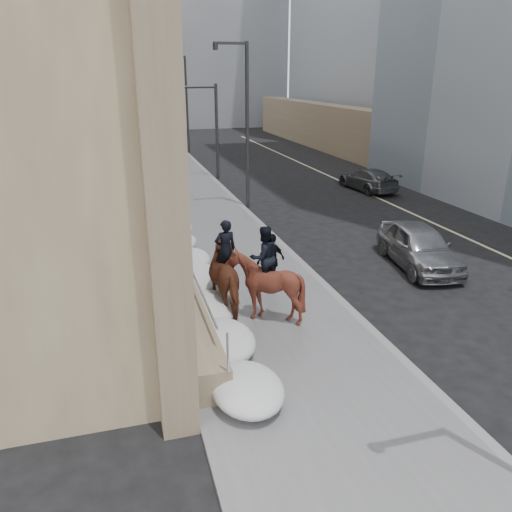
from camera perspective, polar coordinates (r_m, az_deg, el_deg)
The scene contains 17 objects.
ground at distance 12.86m, azimuth 2.81°, elevation -10.55°, with size 140.00×140.00×0.00m, color black.
sidewalk at distance 21.77m, azimuth -5.60°, elevation 2.63°, with size 5.00×80.00×0.12m, color #58585B.
curb at distance 22.36m, azimuth 1.02°, elevation 3.19°, with size 0.24×80.00×0.12m, color slate.
lane_line at distance 25.71m, azimuth 18.12°, elevation 4.32°, with size 0.15×70.00×0.01m, color #BFB78C.
limestone_building at distance 30.56m, azimuth -20.68°, elevation 23.31°, with size 6.10×44.00×18.00m.
far_podium at distance 28.38m, azimuth 27.10°, elevation 8.67°, with size 2.00×80.00×4.00m, color #7B6450.
bg_building_mid at distance 71.27m, azimuth -10.77°, elevation 25.74°, with size 30.00×12.00×28.00m, color slate.
bg_building_far at distance 82.57m, azimuth -18.91°, elevation 21.46°, with size 24.00×12.00×20.00m, color gray.
streetlight_mid at distance 25.35m, azimuth -1.38°, elevation 15.61°, with size 1.71×0.24×8.00m.
streetlight_far at distance 44.96m, azimuth -8.14°, elevation 17.36°, with size 1.71×0.24×8.00m.
traffic_signal at distance 33.06m, azimuth -6.17°, elevation 15.53°, with size 4.10×0.22×6.00m.
snow_bank at distance 19.66m, azimuth -8.70°, elevation 1.83°, with size 1.70×18.10×0.76m.
mounted_horse_left at distance 14.14m, azimuth -3.01°, elevation -2.25°, with size 1.35×2.48×2.66m.
mounted_horse_right at distance 13.61m, azimuth 0.97°, elevation -2.95°, with size 1.99×2.14×2.65m.
pedestrian at distance 15.63m, azimuth 1.70°, elevation -0.61°, with size 1.06×0.44×1.82m, color black.
car_silver at distance 18.76m, azimuth 18.12°, elevation 1.10°, with size 1.81×4.51×1.54m, color gray.
car_grey at distance 30.80m, azimuth 12.65°, elevation 8.53°, with size 1.82×4.47×1.30m, color #4C4F52.
Camera 1 is at (-3.63, -10.46, 6.54)m, focal length 35.00 mm.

